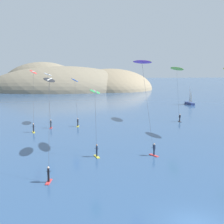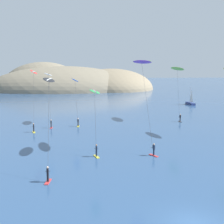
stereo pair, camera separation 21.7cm
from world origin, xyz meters
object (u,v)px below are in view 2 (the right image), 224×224
object	(u,v)px
kitesurfer_red	(34,76)
kitesurfer_green	(95,97)
kitesurfer_white	(48,78)
kitesurfer_blue	(75,84)
sailboat_near	(190,102)
kitesurfer_purple	(143,69)
kitesurfer_black	(49,87)
kitesurfer_lime	(177,72)

from	to	relation	value
kitesurfer_red	kitesurfer_green	distance (m)	22.01
kitesurfer_white	kitesurfer_blue	xyz separation A→B (m)	(5.48, 0.09, -1.32)
sailboat_near	kitesurfer_red	size ratio (longest dim) A/B	0.52
kitesurfer_blue	kitesurfer_purple	distance (m)	22.21
kitesurfer_white	kitesurfer_green	bearing A→B (deg)	-67.22
kitesurfer_purple	kitesurfer_red	xyz separation A→B (m)	(-18.12, 17.33, -1.35)
kitesurfer_blue	kitesurfer_green	xyz separation A→B (m)	(3.28, -20.95, -0.57)
kitesurfer_purple	kitesurfer_red	world-z (taller)	kitesurfer_purple
kitesurfer_red	kitesurfer_black	size ratio (longest dim) A/B	1.07
kitesurfer_lime	kitesurfer_green	world-z (taller)	kitesurfer_lime
sailboat_near	kitesurfer_green	world-z (taller)	kitesurfer_green
sailboat_near	kitesurfer_white	xyz separation A→B (m)	(-41.12, -27.92, 9.09)
kitesurfer_purple	kitesurfer_green	distance (m)	7.92
kitesurfer_lime	kitesurfer_green	xyz separation A→B (m)	(-19.11, -22.90, -3.00)
kitesurfer_blue	kitesurfer_black	world-z (taller)	kitesurfer_black
kitesurfer_white	kitesurfer_black	distance (m)	26.05
kitesurfer_white	kitesurfer_lime	world-z (taller)	kitesurfer_lime
kitesurfer_white	kitesurfer_green	world-z (taller)	kitesurfer_white
sailboat_near	kitesurfer_green	size ratio (longest dim) A/B	0.67
kitesurfer_lime	kitesurfer_blue	bearing A→B (deg)	-175.01
kitesurfer_red	kitesurfer_lime	distance (m)	30.67
kitesurfer_purple	kitesurfer_white	bearing A→B (deg)	128.76
kitesurfer_blue	kitesurfer_lime	world-z (taller)	kitesurfer_lime
kitesurfer_blue	kitesurfer_white	bearing A→B (deg)	-179.11
sailboat_near	kitesurfer_lime	xyz separation A→B (m)	(-13.25, -25.88, 10.19)
kitesurfer_blue	kitesurfer_black	bearing A→B (deg)	-94.79
kitesurfer_red	kitesurfer_white	bearing A→B (deg)	39.94
kitesurfer_red	kitesurfer_purple	bearing A→B (deg)	-43.72
kitesurfer_green	kitesurfer_black	world-z (taller)	kitesurfer_black
kitesurfer_lime	kitesurfer_green	distance (m)	29.97
kitesurfer_green	kitesurfer_black	size ratio (longest dim) A/B	0.83
kitesurfer_white	sailboat_near	bearing A→B (deg)	34.17
sailboat_near	kitesurfer_green	distance (m)	58.97
sailboat_near	kitesurfer_green	bearing A→B (deg)	-123.56
sailboat_near	kitesurfer_blue	distance (m)	45.87
kitesurfer_white	kitesurfer_blue	distance (m)	5.64
kitesurfer_purple	kitesurfer_black	xyz separation A→B (m)	(-12.29, -6.41, -1.93)
kitesurfer_purple	kitesurfer_lime	size ratio (longest dim) A/B	1.07
sailboat_near	kitesurfer_purple	size ratio (longest dim) A/B	0.46
sailboat_near	kitesurfer_red	xyz separation A→B (m)	(-43.63, -30.02, 9.55)
kitesurfer_green	kitesurfer_lime	bearing A→B (deg)	50.16
kitesurfer_blue	kitesurfer_lime	xyz separation A→B (m)	(22.38, 1.95, 2.43)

